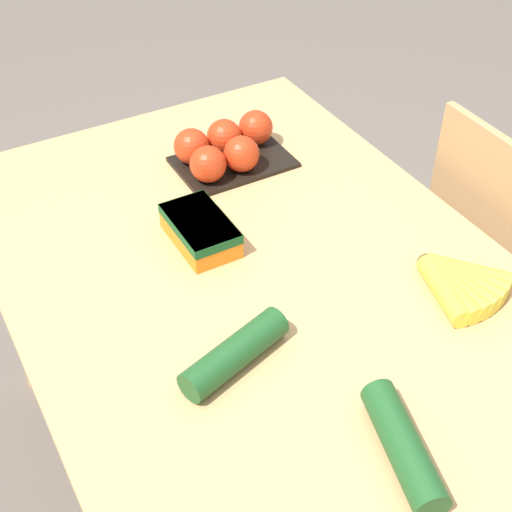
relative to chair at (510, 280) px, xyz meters
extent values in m
plane|color=#665B51|center=(-0.09, -0.67, -0.49)|extent=(12.00, 12.00, 0.00)
cube|color=tan|center=(-0.09, -0.67, 0.25)|extent=(1.33, 0.93, 0.03)
cylinder|color=tan|center=(-0.69, -1.07, -0.13)|extent=(0.06, 0.06, 0.72)
cylinder|color=tan|center=(-0.69, -0.26, -0.13)|extent=(0.06, 0.06, 0.72)
cube|color=tan|center=(0.00, -0.13, 0.21)|extent=(0.39, 0.03, 0.44)
cylinder|color=tan|center=(-0.18, 0.24, -0.26)|extent=(0.04, 0.04, 0.45)
cylinder|color=tan|center=(0.18, -0.11, -0.26)|extent=(0.04, 0.04, 0.45)
cylinder|color=tan|center=(-0.18, -0.10, -0.26)|extent=(0.04, 0.04, 0.45)
sphere|color=brown|center=(0.08, -0.38, 0.28)|extent=(0.04, 0.04, 0.04)
cylinder|color=yellow|center=(0.15, -0.41, 0.28)|extent=(0.16, 0.08, 0.04)
cylinder|color=yellow|center=(0.16, -0.39, 0.28)|extent=(0.16, 0.06, 0.04)
cylinder|color=yellow|center=(0.16, -0.38, 0.28)|extent=(0.16, 0.05, 0.04)
cylinder|color=yellow|center=(0.16, -0.37, 0.28)|extent=(0.16, 0.07, 0.04)
cylinder|color=yellow|center=(0.15, -0.36, 0.28)|extent=(0.16, 0.09, 0.04)
cylinder|color=yellow|center=(0.15, -0.34, 0.28)|extent=(0.16, 0.11, 0.04)
cylinder|color=yellow|center=(0.14, -0.33, 0.28)|extent=(0.15, 0.13, 0.04)
cube|color=black|center=(-0.44, -0.53, 0.27)|extent=(0.18, 0.26, 0.01)
sphere|color=red|center=(-0.48, -0.62, 0.31)|extent=(0.08, 0.08, 0.08)
sphere|color=red|center=(-0.39, -0.62, 0.31)|extent=(0.08, 0.08, 0.08)
sphere|color=red|center=(-0.48, -0.53, 0.31)|extent=(0.08, 0.08, 0.08)
sphere|color=red|center=(-0.39, -0.53, 0.31)|extent=(0.08, 0.08, 0.08)
sphere|color=red|center=(-0.48, -0.45, 0.31)|extent=(0.08, 0.08, 0.08)
cube|color=orange|center=(-0.22, -0.73, 0.29)|extent=(0.17, 0.10, 0.06)
cube|color=#145123|center=(-0.22, -0.73, 0.31)|extent=(0.18, 0.10, 0.02)
cylinder|color=#1E5123|center=(0.39, -0.69, 0.29)|extent=(0.22, 0.11, 0.06)
cylinder|color=#1E5123|center=(0.11, -0.82, 0.29)|extent=(0.11, 0.22, 0.06)
camera|label=1|loc=(0.81, -1.18, 1.19)|focal=50.00mm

